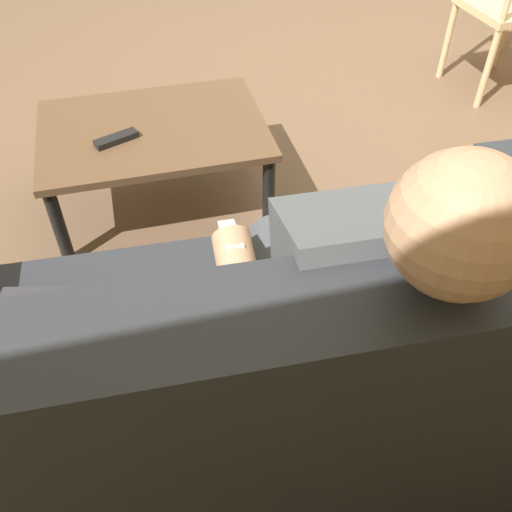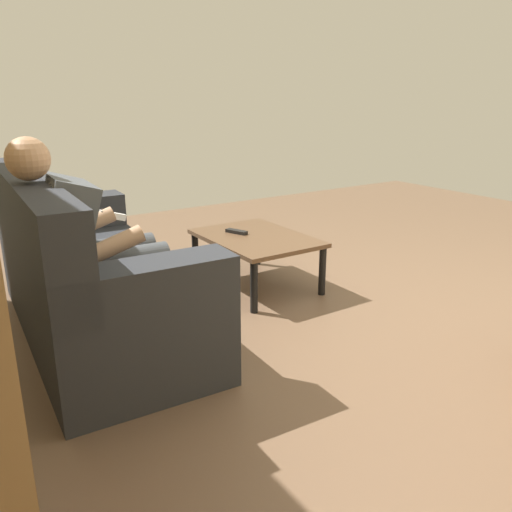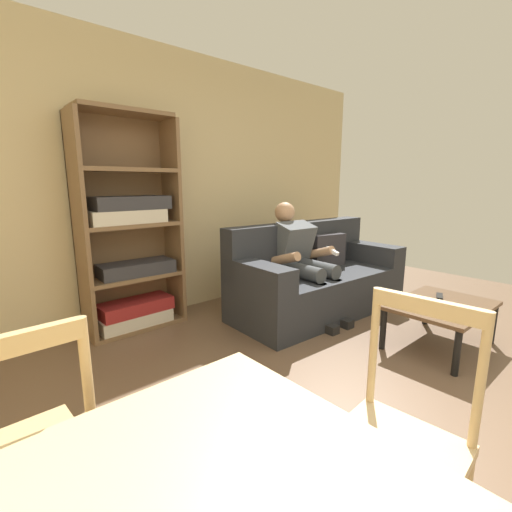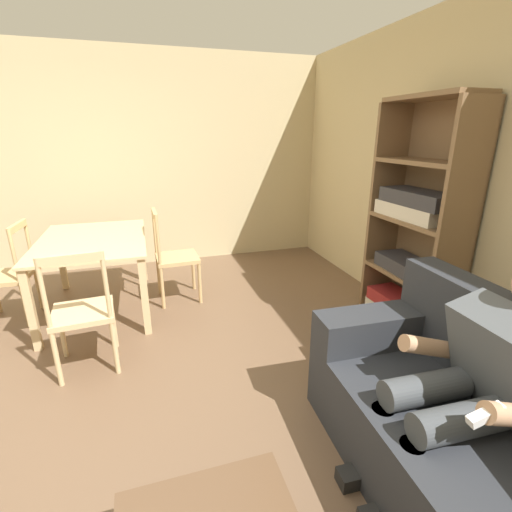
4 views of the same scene
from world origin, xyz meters
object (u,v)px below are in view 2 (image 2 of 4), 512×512
at_px(couch, 86,277).
at_px(coffee_table, 256,242).
at_px(tv_remote, 237,232).
at_px(person_lounging, 91,242).

distance_m(couch, coffee_table, 1.26).
bearing_deg(coffee_table, couch, 95.24).
xyz_separation_m(coffee_table, tv_remote, (0.14, 0.08, 0.06)).
bearing_deg(coffee_table, person_lounging, 104.88).
relative_size(couch, person_lounging, 1.69).
height_order(couch, coffee_table, couch).
height_order(person_lounging, tv_remote, person_lounging).
xyz_separation_m(couch, person_lounging, (-0.22, 0.01, 0.26)).
xyz_separation_m(couch, coffee_table, (0.11, -1.25, -0.02)).
relative_size(couch, tv_remote, 11.64).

